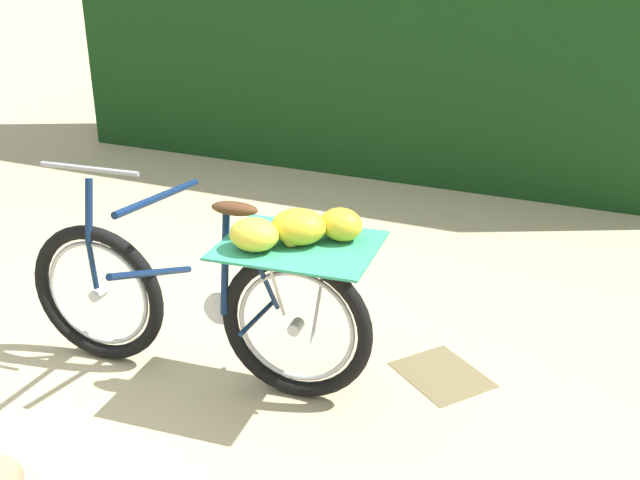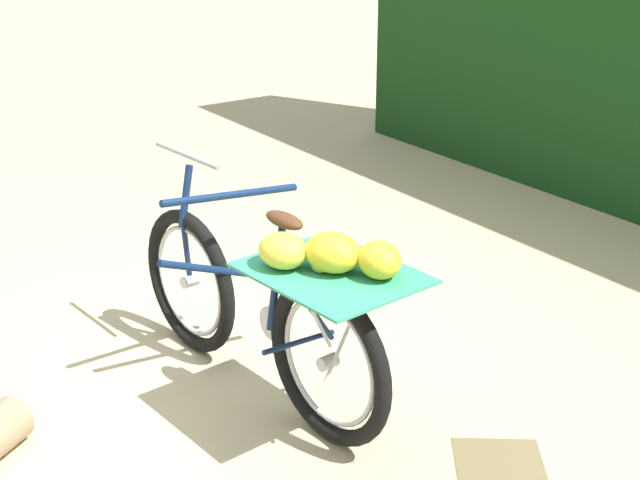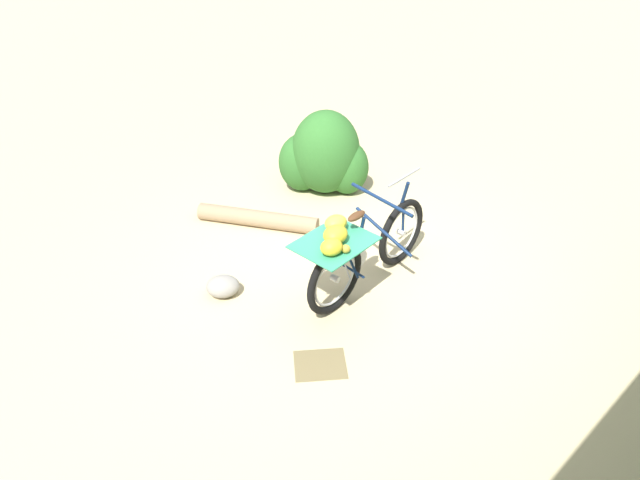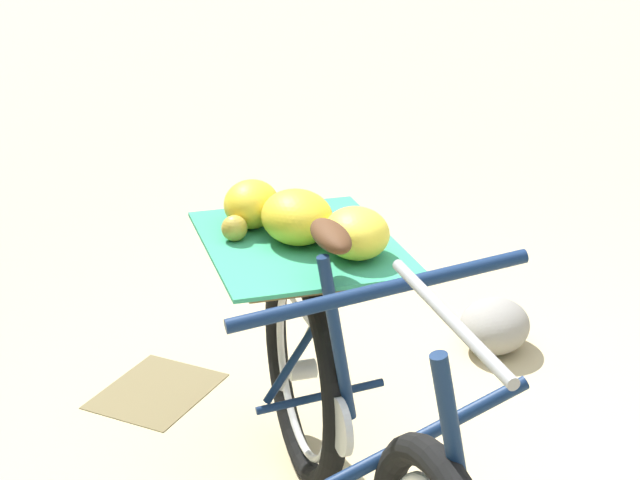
# 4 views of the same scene
# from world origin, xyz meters

# --- Properties ---
(ground_plane) EXTENTS (60.00, 60.00, 0.00)m
(ground_plane) POSITION_xyz_m (0.00, 0.00, 0.00)
(ground_plane) COLOR #C6B284
(bicycle) EXTENTS (1.51, 1.42, 1.03)m
(bicycle) POSITION_xyz_m (-0.07, -0.27, 0.49)
(bicycle) COLOR black
(bicycle) RESTS_ON ground_plane
(fallen_log) EXTENTS (1.42, 0.67, 0.20)m
(fallen_log) POSITION_xyz_m (-1.08, 1.02, 0.10)
(fallen_log) COLOR #937A5B
(fallen_log) RESTS_ON ground_plane
(shrub_cluster) EXTENTS (1.13, 0.78, 1.08)m
(shrub_cluster) POSITION_xyz_m (-0.22, 1.82, 0.48)
(shrub_cluster) COLOR #2D6628
(shrub_cluster) RESTS_ON ground_plane
(path_stone) EXTENTS (0.33, 0.27, 0.20)m
(path_stone) POSITION_xyz_m (-1.42, -0.23, 0.10)
(path_stone) COLOR gray
(path_stone) RESTS_ON ground_plane
(leaf_litter_patch) EXTENTS (0.44, 0.36, 0.01)m
(leaf_litter_patch) POSITION_xyz_m (-0.56, -1.25, 0.00)
(leaf_litter_patch) COLOR olive
(leaf_litter_patch) RESTS_ON ground_plane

